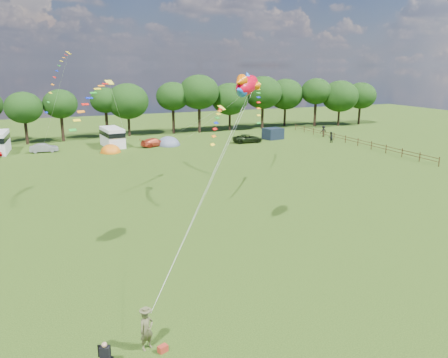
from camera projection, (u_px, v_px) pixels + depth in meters
name	position (u px, v px, depth m)	size (l,w,h in m)	color
ground_plane	(277.00, 280.00, 24.79)	(180.00, 180.00, 0.00)	black
tree_line	(149.00, 98.00, 74.42)	(102.98, 10.98, 10.27)	black
fence	(352.00, 140.00, 67.19)	(0.12, 33.12, 1.20)	#472D19
car_b	(44.00, 148.00, 61.05)	(1.31, 3.50, 1.24)	gray
car_c	(155.00, 142.00, 65.52)	(1.75, 4.17, 1.25)	#B1371C
car_d	(248.00, 139.00, 68.74)	(2.14, 4.72, 1.29)	black
campervan_c	(112.00, 136.00, 65.20)	(3.12, 6.03, 2.84)	silver
tent_orange	(111.00, 152.00, 61.11)	(2.87, 3.14, 2.24)	orange
tent_greyblue	(169.00, 145.00, 66.59)	(3.58, 3.92, 2.67)	slate
awning_navy	(273.00, 134.00, 71.96)	(2.91, 2.36, 1.82)	black
kite_flyer	(146.00, 330.00, 18.55)	(0.66, 0.43, 1.81)	brown
camp_chair	(105.00, 353.00, 17.28)	(0.67, 0.69, 1.28)	#99999E
kite_bag	(163.00, 349.00, 18.53)	(0.41, 0.27, 0.29)	#A22E1D
fish_kite	(246.00, 85.00, 26.75)	(2.90, 2.80, 1.71)	red
streamer_kite_a	(59.00, 72.00, 42.85)	(3.18, 5.54, 5.74)	gold
streamer_kite_b	(95.00, 96.00, 37.01)	(4.38, 4.63, 3.83)	gold
streamer_kite_c	(218.00, 118.00, 37.99)	(3.27, 5.06, 2.84)	yellow
walker_a	(331.00, 137.00, 68.65)	(0.84, 0.52, 1.72)	black
walker_b	(323.00, 131.00, 74.62)	(1.20, 0.56, 1.85)	black
streamer_kite_d	(258.00, 95.00, 48.69)	(2.75, 5.08, 4.31)	yellow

